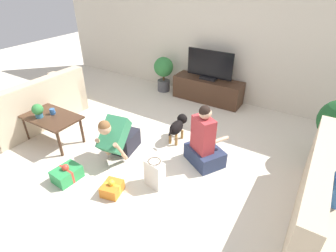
{
  "coord_description": "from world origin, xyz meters",
  "views": [
    {
      "loc": [
        1.88,
        -2.48,
        2.45
      ],
      "look_at": [
        0.13,
        0.33,
        0.45
      ],
      "focal_mm": 28.0,
      "sensor_mm": 36.0,
      "label": 1
    }
  ],
  "objects_px": {
    "tv": "(210,67)",
    "person_sitting": "(204,144)",
    "dog": "(178,126)",
    "gift_box_a": "(67,174)",
    "tabletop_plant": "(38,110)",
    "sofa_left": "(30,109)",
    "gift_bag_a": "(155,174)",
    "person_kneeling": "(119,137)",
    "tv_console": "(208,90)",
    "gift_box_b": "(112,188)",
    "mug": "(53,111)",
    "potted_plant_back_left": "(164,71)",
    "coffee_table": "(50,119)"
  },
  "relations": [
    {
      "from": "tv",
      "to": "person_sitting",
      "type": "bearing_deg",
      "value": -66.94
    },
    {
      "from": "tv",
      "to": "dog",
      "type": "bearing_deg",
      "value": -82.39
    },
    {
      "from": "gift_box_a",
      "to": "tabletop_plant",
      "type": "bearing_deg",
      "value": 157.82
    },
    {
      "from": "sofa_left",
      "to": "gift_bag_a",
      "type": "relative_size",
      "value": 4.85
    },
    {
      "from": "person_sitting",
      "to": "tabletop_plant",
      "type": "height_order",
      "value": "person_sitting"
    },
    {
      "from": "tv",
      "to": "tabletop_plant",
      "type": "height_order",
      "value": "tv"
    },
    {
      "from": "dog",
      "to": "person_kneeling",
      "type": "bearing_deg",
      "value": 54.71
    },
    {
      "from": "tv_console",
      "to": "dog",
      "type": "relative_size",
      "value": 2.48
    },
    {
      "from": "gift_box_b",
      "to": "mug",
      "type": "bearing_deg",
      "value": 164.09
    },
    {
      "from": "dog",
      "to": "mug",
      "type": "height_order",
      "value": "mug"
    },
    {
      "from": "tv",
      "to": "person_kneeling",
      "type": "distance_m",
      "value": 2.53
    },
    {
      "from": "dog",
      "to": "gift_box_b",
      "type": "height_order",
      "value": "dog"
    },
    {
      "from": "gift_bag_a",
      "to": "sofa_left",
      "type": "bearing_deg",
      "value": 177.15
    },
    {
      "from": "tv",
      "to": "gift_box_b",
      "type": "height_order",
      "value": "tv"
    },
    {
      "from": "sofa_left",
      "to": "mug",
      "type": "height_order",
      "value": "sofa_left"
    },
    {
      "from": "tv",
      "to": "person_sitting",
      "type": "relative_size",
      "value": 1.04
    },
    {
      "from": "potted_plant_back_left",
      "to": "person_sitting",
      "type": "relative_size",
      "value": 0.83
    },
    {
      "from": "tv_console",
      "to": "potted_plant_back_left",
      "type": "relative_size",
      "value": 1.86
    },
    {
      "from": "potted_plant_back_left",
      "to": "dog",
      "type": "height_order",
      "value": "potted_plant_back_left"
    },
    {
      "from": "tv",
      "to": "potted_plant_back_left",
      "type": "xyz_separation_m",
      "value": [
        -1.07,
        -0.05,
        -0.26
      ]
    },
    {
      "from": "tv",
      "to": "potted_plant_back_left",
      "type": "distance_m",
      "value": 1.11
    },
    {
      "from": "tv_console",
      "to": "gift_bag_a",
      "type": "bearing_deg",
      "value": -79.47
    },
    {
      "from": "tv",
      "to": "person_sitting",
      "type": "distance_m",
      "value": 2.18
    },
    {
      "from": "gift_bag_a",
      "to": "mug",
      "type": "bearing_deg",
      "value": 178.45
    },
    {
      "from": "tv_console",
      "to": "person_kneeling",
      "type": "height_order",
      "value": "person_kneeling"
    },
    {
      "from": "tabletop_plant",
      "to": "dog",
      "type": "bearing_deg",
      "value": 34.56
    },
    {
      "from": "tv",
      "to": "gift_box_a",
      "type": "distance_m",
      "value": 3.37
    },
    {
      "from": "tv_console",
      "to": "sofa_left",
      "type": "bearing_deg",
      "value": -131.33
    },
    {
      "from": "gift_bag_a",
      "to": "mug",
      "type": "relative_size",
      "value": 3.34
    },
    {
      "from": "gift_bag_a",
      "to": "tabletop_plant",
      "type": "height_order",
      "value": "tabletop_plant"
    },
    {
      "from": "sofa_left",
      "to": "person_sitting",
      "type": "height_order",
      "value": "person_sitting"
    },
    {
      "from": "person_sitting",
      "to": "tabletop_plant",
      "type": "distance_m",
      "value": 2.57
    },
    {
      "from": "potted_plant_back_left",
      "to": "gift_box_b",
      "type": "height_order",
      "value": "potted_plant_back_left"
    },
    {
      "from": "sofa_left",
      "to": "gift_bag_a",
      "type": "bearing_deg",
      "value": 87.15
    },
    {
      "from": "tv_console",
      "to": "tabletop_plant",
      "type": "bearing_deg",
      "value": -118.6
    },
    {
      "from": "gift_box_b",
      "to": "gift_box_a",
      "type": "bearing_deg",
      "value": -169.19
    },
    {
      "from": "tv",
      "to": "tv_console",
      "type": "bearing_deg",
      "value": -90.0
    },
    {
      "from": "coffee_table",
      "to": "mug",
      "type": "distance_m",
      "value": 0.12
    },
    {
      "from": "dog",
      "to": "mug",
      "type": "xyz_separation_m",
      "value": [
        -1.69,
        -1.04,
        0.26
      ]
    },
    {
      "from": "person_kneeling",
      "to": "gift_bag_a",
      "type": "xyz_separation_m",
      "value": [
        0.8,
        -0.25,
        -0.13
      ]
    },
    {
      "from": "sofa_left",
      "to": "gift_box_b",
      "type": "height_order",
      "value": "sofa_left"
    },
    {
      "from": "person_sitting",
      "to": "gift_box_a",
      "type": "bearing_deg",
      "value": 73.4
    },
    {
      "from": "coffee_table",
      "to": "gift_bag_a",
      "type": "distance_m",
      "value": 1.99
    },
    {
      "from": "coffee_table",
      "to": "person_kneeling",
      "type": "bearing_deg",
      "value": 12.28
    },
    {
      "from": "tv",
      "to": "mug",
      "type": "relative_size",
      "value": 8.1
    },
    {
      "from": "gift_bag_a",
      "to": "tv",
      "type": "bearing_deg",
      "value": 100.53
    },
    {
      "from": "potted_plant_back_left",
      "to": "dog",
      "type": "distance_m",
      "value": 2.05
    },
    {
      "from": "person_kneeling",
      "to": "gift_box_a",
      "type": "bearing_deg",
      "value": -118.44
    },
    {
      "from": "sofa_left",
      "to": "dog",
      "type": "height_order",
      "value": "sofa_left"
    },
    {
      "from": "gift_box_b",
      "to": "tv_console",
      "type": "bearing_deg",
      "value": 92.39
    }
  ]
}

